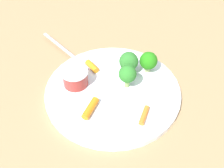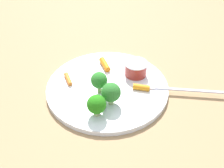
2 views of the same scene
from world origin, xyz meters
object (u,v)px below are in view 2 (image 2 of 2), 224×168
at_px(carrot_stick_1, 141,87).
at_px(carrot_stick_2, 105,64).
at_px(plate, 107,87).
at_px(carrot_stick_0, 68,79).
at_px(broccoli_floret_2, 99,81).
at_px(fork, 182,90).
at_px(broccoli_floret_0, 97,105).
at_px(sauce_cup, 136,69).
at_px(broccoli_floret_1, 111,93).

height_order(carrot_stick_1, carrot_stick_2, same).
bearing_deg(plate, carrot_stick_2, 166.04).
distance_m(carrot_stick_1, carrot_stick_2, 0.12).
height_order(carrot_stick_0, carrot_stick_1, carrot_stick_1).
distance_m(broccoli_floret_2, carrot_stick_2, 0.10).
xyz_separation_m(broccoli_floret_2, fork, (0.06, 0.18, -0.03)).
bearing_deg(carrot_stick_2, broccoli_floret_0, -24.14).
bearing_deg(fork, broccoli_floret_0, -88.28).
height_order(broccoli_floret_0, fork, broccoli_floret_0).
distance_m(sauce_cup, carrot_stick_2, 0.08).
relative_size(broccoli_floret_0, carrot_stick_1, 1.30).
bearing_deg(broccoli_floret_2, sauce_cup, 107.94).
xyz_separation_m(plate, carrot_stick_2, (-0.07, 0.02, 0.01)).
bearing_deg(broccoli_floret_0, sauce_cup, 126.94).
distance_m(plate, carrot_stick_1, 0.08).
bearing_deg(broccoli_floret_0, carrot_stick_1, 108.77).
bearing_deg(fork, carrot_stick_1, -111.22).
bearing_deg(broccoli_floret_2, fork, 72.27).
bearing_deg(carrot_stick_2, broccoli_floret_1, -12.96).
xyz_separation_m(sauce_cup, carrot_stick_1, (0.06, -0.01, -0.01)).
xyz_separation_m(carrot_stick_1, fork, (0.03, 0.09, -0.01)).
bearing_deg(carrot_stick_0, sauce_cup, 78.90).
distance_m(sauce_cup, carrot_stick_1, 0.06).
relative_size(plate, broccoli_floret_0, 5.82).
distance_m(carrot_stick_0, fork, 0.26).
relative_size(sauce_cup, carrot_stick_1, 1.48).
bearing_deg(broccoli_floret_1, plate, 168.21).
relative_size(broccoli_floret_2, fork, 0.31).
height_order(plate, carrot_stick_0, carrot_stick_0).
xyz_separation_m(plate, broccoli_floret_0, (0.08, -0.05, 0.03)).
height_order(plate, broccoli_floret_0, broccoli_floret_0).
relative_size(broccoli_floret_0, broccoli_floret_2, 0.91).
distance_m(broccoli_floret_1, carrot_stick_1, 0.08).
xyz_separation_m(broccoli_floret_0, carrot_stick_2, (-0.15, 0.07, -0.02)).
height_order(broccoli_floret_0, carrot_stick_0, broccoli_floret_0).
xyz_separation_m(broccoli_floret_1, carrot_stick_1, (-0.02, 0.08, -0.02)).
xyz_separation_m(broccoli_floret_0, broccoli_floret_1, (-0.02, 0.04, 0.00)).
xyz_separation_m(sauce_cup, broccoli_floret_0, (0.09, -0.13, 0.01)).
bearing_deg(sauce_cup, plate, -78.96).
bearing_deg(carrot_stick_1, sauce_cup, 169.05).
relative_size(broccoli_floret_1, broccoli_floret_2, 0.98).
distance_m(sauce_cup, broccoli_floret_2, 0.11).
relative_size(sauce_cup, carrot_stick_0, 1.29).
relative_size(broccoli_floret_0, carrot_stick_0, 1.14).
height_order(plate, fork, fork).
height_order(carrot_stick_0, carrot_stick_2, carrot_stick_2).
distance_m(broccoli_floret_2, carrot_stick_1, 0.10).
height_order(broccoli_floret_2, carrot_stick_2, broccoli_floret_2).
height_order(sauce_cup, broccoli_floret_2, broccoli_floret_2).
distance_m(carrot_stick_0, carrot_stick_2, 0.10).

